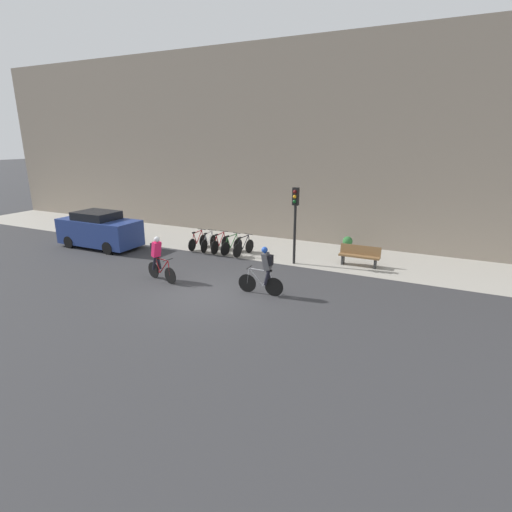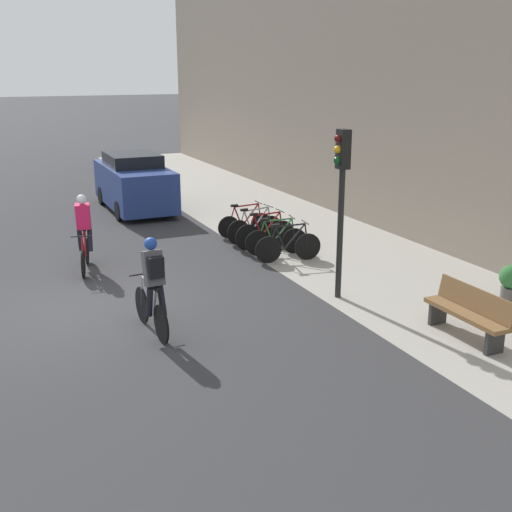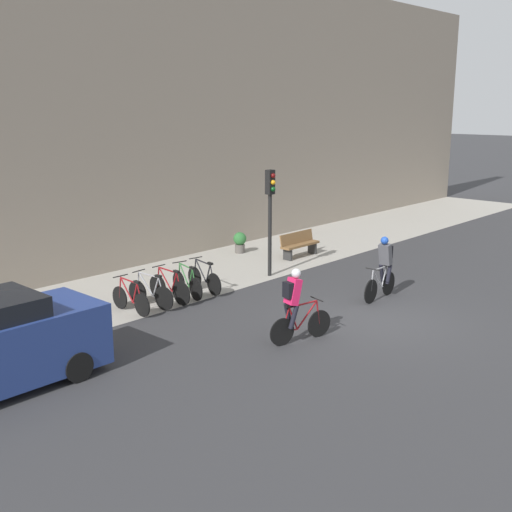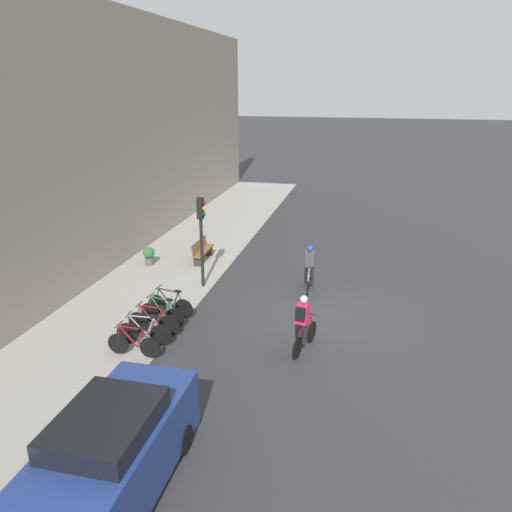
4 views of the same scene
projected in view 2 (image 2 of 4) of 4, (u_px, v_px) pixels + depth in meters
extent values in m
plane|color=#333335|center=(85.00, 310.00, 12.46)|extent=(200.00, 200.00, 0.00)
cube|color=#A39E93|center=(375.00, 267.00, 15.12)|extent=(44.00, 4.50, 0.01)
cube|color=gray|center=(480.00, 41.00, 14.68)|extent=(44.00, 0.60, 10.20)
cylinder|color=black|center=(83.00, 264.00, 14.22)|extent=(0.64, 0.20, 0.65)
cylinder|color=black|center=(87.00, 251.00, 15.23)|extent=(0.64, 0.20, 0.65)
cylinder|color=maroon|center=(84.00, 248.00, 14.48)|extent=(0.58, 0.19, 0.62)
cylinder|color=maroon|center=(85.00, 244.00, 14.86)|extent=(0.27, 0.11, 0.58)
cylinder|color=maroon|center=(83.00, 234.00, 14.51)|extent=(0.78, 0.24, 0.07)
cylinder|color=maroon|center=(86.00, 254.00, 15.03)|extent=(0.42, 0.14, 0.05)
cylinder|color=maroon|center=(86.00, 241.00, 15.06)|extent=(0.22, 0.09, 0.56)
cylinder|color=maroon|center=(82.00, 251.00, 14.18)|extent=(0.13, 0.07, 0.59)
cylinder|color=black|center=(81.00, 236.00, 14.12)|extent=(0.14, 0.45, 0.03)
cube|color=black|center=(85.00, 229.00, 14.88)|extent=(0.21, 0.13, 0.06)
cube|color=#EA1E56|center=(83.00, 216.00, 14.69)|extent=(0.39, 0.39, 0.63)
sphere|color=silver|center=(81.00, 199.00, 14.50)|extent=(0.27, 0.27, 0.22)
cylinder|color=black|center=(80.00, 240.00, 14.89)|extent=(0.29, 0.18, 0.56)
cylinder|color=black|center=(90.00, 240.00, 14.92)|extent=(0.26, 0.17, 0.56)
cube|color=black|center=(83.00, 213.00, 14.81)|extent=(0.20, 0.29, 0.36)
cylinder|color=black|center=(142.00, 305.00, 11.75)|extent=(0.68, 0.08, 0.68)
cylinder|color=black|center=(161.00, 324.00, 10.87)|extent=(0.68, 0.08, 0.68)
cylinder|color=#99999E|center=(147.00, 296.00, 11.37)|extent=(0.57, 0.08, 0.62)
cylinder|color=#99999E|center=(155.00, 304.00, 11.05)|extent=(0.27, 0.06, 0.58)
cylinder|color=#99999E|center=(149.00, 283.00, 11.20)|extent=(0.77, 0.09, 0.07)
cylinder|color=#99999E|center=(157.00, 321.00, 11.05)|extent=(0.42, 0.06, 0.05)
cylinder|color=#99999E|center=(159.00, 307.00, 10.87)|extent=(0.22, 0.05, 0.56)
cylinder|color=#99999E|center=(142.00, 291.00, 11.63)|extent=(0.12, 0.04, 0.59)
cylinder|color=black|center=(142.00, 274.00, 11.51)|extent=(0.06, 0.46, 0.03)
cube|color=black|center=(156.00, 288.00, 10.86)|extent=(0.20, 0.09, 0.06)
cube|color=#4C4C51|center=(153.00, 268.00, 10.85)|extent=(0.34, 0.34, 0.63)
sphere|color=#1E47AD|center=(151.00, 244.00, 10.81)|extent=(0.23, 0.23, 0.22)
cylinder|color=black|center=(162.00, 300.00, 11.02)|extent=(0.28, 0.13, 0.56)
cylinder|color=black|center=(150.00, 302.00, 10.92)|extent=(0.25, 0.12, 0.56)
cube|color=black|center=(156.00, 267.00, 10.72)|extent=(0.16, 0.27, 0.36)
cylinder|color=black|center=(261.00, 224.00, 17.98)|extent=(0.04, 0.62, 0.62)
cylinder|color=black|center=(229.00, 227.00, 17.59)|extent=(0.04, 0.62, 0.62)
cylinder|color=maroon|center=(250.00, 215.00, 17.77)|extent=(0.04, 0.54, 0.62)
cylinder|color=maroon|center=(238.00, 217.00, 17.63)|extent=(0.04, 0.25, 0.58)
cylinder|color=maroon|center=(247.00, 205.00, 17.64)|extent=(0.04, 0.72, 0.07)
cylinder|color=maroon|center=(235.00, 227.00, 17.67)|extent=(0.03, 0.39, 0.05)
cylinder|color=maroon|center=(232.00, 217.00, 17.55)|extent=(0.03, 0.21, 0.56)
cylinder|color=maroon|center=(260.00, 214.00, 17.88)|extent=(0.04, 0.11, 0.58)
cylinder|color=black|center=(258.00, 202.00, 17.77)|extent=(0.46, 0.03, 0.03)
cube|color=black|center=(234.00, 206.00, 17.50)|extent=(0.08, 0.20, 0.06)
cylinder|color=black|center=(271.00, 228.00, 17.45)|extent=(0.11, 0.67, 0.67)
cylinder|color=black|center=(238.00, 232.00, 16.96)|extent=(0.11, 0.67, 0.67)
cylinder|color=#99999E|center=(260.00, 219.00, 17.20)|extent=(0.10, 0.56, 0.62)
cylinder|color=#99999E|center=(248.00, 221.00, 17.02)|extent=(0.07, 0.26, 0.58)
cylinder|color=#99999E|center=(256.00, 209.00, 17.07)|extent=(0.12, 0.75, 0.07)
cylinder|color=#99999E|center=(245.00, 232.00, 17.06)|extent=(0.08, 0.41, 0.05)
cylinder|color=#99999E|center=(241.00, 222.00, 16.92)|extent=(0.06, 0.21, 0.56)
cylinder|color=#99999E|center=(269.00, 217.00, 17.35)|extent=(0.05, 0.12, 0.58)
cylinder|color=black|center=(268.00, 206.00, 17.23)|extent=(0.46, 0.08, 0.03)
cube|color=black|center=(244.00, 210.00, 16.88)|extent=(0.10, 0.21, 0.06)
cylinder|color=black|center=(282.00, 233.00, 16.83)|extent=(0.04, 0.68, 0.68)
cylinder|color=black|center=(247.00, 237.00, 16.42)|extent=(0.04, 0.68, 0.68)
cylinder|color=maroon|center=(271.00, 224.00, 16.61)|extent=(0.05, 0.55, 0.62)
cylinder|color=maroon|center=(258.00, 226.00, 16.46)|extent=(0.04, 0.26, 0.58)
cylinder|color=maroon|center=(267.00, 214.00, 16.48)|extent=(0.05, 0.75, 0.07)
cylinder|color=maroon|center=(255.00, 237.00, 16.50)|extent=(0.04, 0.40, 0.05)
cylinder|color=maroon|center=(251.00, 227.00, 16.38)|extent=(0.03, 0.21, 0.56)
cylinder|color=maroon|center=(281.00, 223.00, 16.73)|extent=(0.04, 0.12, 0.58)
cylinder|color=black|center=(280.00, 210.00, 16.62)|extent=(0.46, 0.03, 0.03)
cube|color=black|center=(254.00, 214.00, 16.33)|extent=(0.08, 0.20, 0.06)
cylinder|color=black|center=(294.00, 241.00, 16.16)|extent=(0.15, 0.65, 0.65)
cylinder|color=black|center=(258.00, 243.00, 15.94)|extent=(0.15, 0.65, 0.65)
cylinder|color=#2D6B33|center=(282.00, 231.00, 16.01)|extent=(0.14, 0.53, 0.62)
cylinder|color=#2D6B33|center=(269.00, 232.00, 15.93)|extent=(0.09, 0.25, 0.58)
cylinder|color=#2D6B33|center=(278.00, 220.00, 15.90)|extent=(0.17, 0.70, 0.07)
cylinder|color=#2D6B33|center=(265.00, 243.00, 15.99)|extent=(0.10, 0.38, 0.05)
cylinder|color=#2D6B33|center=(261.00, 232.00, 15.89)|extent=(0.07, 0.20, 0.56)
cylinder|color=#2D6B33|center=(293.00, 230.00, 16.07)|extent=(0.06, 0.12, 0.58)
cylinder|color=black|center=(292.00, 217.00, 15.97)|extent=(0.46, 0.11, 0.03)
cube|color=black|center=(265.00, 220.00, 15.82)|extent=(0.12, 0.21, 0.06)
cylinder|color=black|center=(308.00, 247.00, 15.61)|extent=(0.13, 0.66, 0.66)
cylinder|color=black|center=(268.00, 250.00, 15.34)|extent=(0.13, 0.66, 0.66)
cylinder|color=black|center=(295.00, 237.00, 15.44)|extent=(0.12, 0.55, 0.62)
cylinder|color=black|center=(280.00, 238.00, 15.34)|extent=(0.08, 0.26, 0.58)
cylinder|color=black|center=(290.00, 225.00, 15.33)|extent=(0.14, 0.74, 0.07)
cylinder|color=black|center=(276.00, 250.00, 15.40)|extent=(0.09, 0.40, 0.05)
cylinder|color=black|center=(272.00, 238.00, 15.29)|extent=(0.06, 0.21, 0.56)
cylinder|color=black|center=(306.00, 235.00, 15.51)|extent=(0.05, 0.12, 0.58)
cylinder|color=black|center=(305.00, 222.00, 15.41)|extent=(0.46, 0.09, 0.03)
cube|color=black|center=(276.00, 225.00, 15.22)|extent=(0.11, 0.21, 0.06)
cylinder|color=black|center=(341.00, 216.00, 12.68)|extent=(0.12, 0.12, 3.40)
cube|color=black|center=(343.00, 149.00, 12.30)|extent=(0.26, 0.20, 0.76)
sphere|color=#590C0C|center=(338.00, 139.00, 12.19)|extent=(0.15, 0.15, 0.15)
sphere|color=orange|center=(338.00, 150.00, 12.25)|extent=(0.15, 0.15, 0.15)
sphere|color=#0C4719|center=(337.00, 161.00, 12.31)|extent=(0.15, 0.15, 0.15)
cube|color=brown|center=(466.00, 314.00, 11.03)|extent=(1.76, 0.40, 0.08)
cube|color=brown|center=(475.00, 299.00, 11.03)|extent=(1.76, 0.12, 0.40)
cube|color=#2D2D2D|center=(438.00, 312.00, 11.71)|extent=(0.08, 0.36, 0.45)
cube|color=#2D2D2D|center=(495.00, 341.00, 10.48)|extent=(0.08, 0.36, 0.45)
cube|color=navy|center=(135.00, 185.00, 20.96)|extent=(4.30, 1.78, 1.27)
cube|color=black|center=(132.00, 160.00, 20.82)|extent=(2.06, 1.57, 0.40)
cylinder|color=black|center=(120.00, 211.00, 19.62)|extent=(0.62, 0.20, 0.62)
cylinder|color=black|center=(171.00, 206.00, 20.26)|extent=(0.62, 0.20, 0.62)
cylinder|color=black|center=(102.00, 196.00, 21.95)|extent=(0.62, 0.20, 0.62)
cylinder|color=black|center=(149.00, 192.00, 22.59)|extent=(0.62, 0.20, 0.62)
cylinder|color=#56514C|center=(509.00, 295.00, 12.80)|extent=(0.36, 0.36, 0.32)
sphere|color=#2D6B33|center=(512.00, 277.00, 12.70)|extent=(0.48, 0.48, 0.48)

